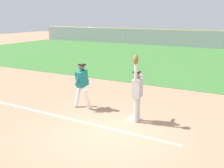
{
  "coord_description": "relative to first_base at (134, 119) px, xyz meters",
  "views": [
    {
      "loc": [
        4.1,
        -7.13,
        3.53
      ],
      "look_at": [
        -0.95,
        1.77,
        1.05
      ],
      "focal_mm": 46.92,
      "sensor_mm": 36.0,
      "label": 1
    }
  ],
  "objects": [
    {
      "name": "parked_car_white",
      "position": [
        -3.4,
        26.52,
        0.63
      ],
      "size": [
        4.43,
        2.17,
        1.25
      ],
      "rotation": [
        0.0,
        0.0,
        -0.01
      ],
      "color": "white",
      "rests_on": "ground_plane"
    },
    {
      "name": "outfield_grass",
      "position": [
        -0.13,
        13.81,
        -0.04
      ],
      "size": [
        47.32,
        17.99,
        0.01
      ],
      "primitive_type": "cube",
      "color": "#3D7533",
      "rests_on": "ground_plane"
    },
    {
      "name": "parked_car_green",
      "position": [
        -8.33,
        26.75,
        0.63
      ],
      "size": [
        4.59,
        2.51,
        1.25
      ],
      "rotation": [
        0.0,
        0.0,
        0.11
      ],
      "color": "#1E6B33",
      "rests_on": "ground_plane"
    },
    {
      "name": "baseball",
      "position": [
        0.25,
        -0.08,
        1.57
      ],
      "size": [
        0.07,
        0.07,
        0.07
      ],
      "primitive_type": "sphere",
      "color": "white"
    },
    {
      "name": "fielder",
      "position": [
        0.13,
        -0.05,
        1.08
      ],
      "size": [
        0.31,
        0.9,
        2.28
      ],
      "rotation": [
        0.0,
        0.0,
        3.27
      ],
      "color": "silver",
      "rests_on": "ground_plane"
    },
    {
      "name": "chalk_foul_line",
      "position": [
        -4.0,
        -0.9,
        -0.04
      ],
      "size": [
        11.99,
        0.59,
        0.01
      ],
      "primitive_type": "cube",
      "rotation": [
        0.0,
        0.0,
        -0.04
      ],
      "color": "white",
      "rests_on": "ground_plane"
    },
    {
      "name": "first_base",
      "position": [
        0.0,
        0.0,
        0.0
      ],
      "size": [
        0.39,
        0.39,
        0.08
      ],
      "primitive_type": "cube",
      "rotation": [
        0.0,
        0.0,
        0.02
      ],
      "color": "white",
      "rests_on": "ground_plane"
    },
    {
      "name": "runner",
      "position": [
        -2.27,
        0.22,
        0.96
      ],
      "size": [
        0.72,
        0.84,
        1.72
      ],
      "rotation": [
        0.0,
        0.0,
        -0.04
      ],
      "color": "white",
      "rests_on": "ground_plane"
    },
    {
      "name": "ground_plane",
      "position": [
        -0.13,
        -1.38,
        -0.04
      ],
      "size": [
        75.76,
        75.76,
        0.0
      ],
      "primitive_type": "plane",
      "color": "tan"
    }
  ]
}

